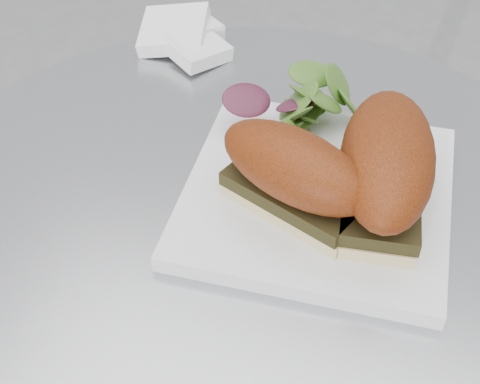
% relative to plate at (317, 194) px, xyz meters
% --- Properties ---
extents(table, '(0.70, 0.70, 0.73)m').
position_rel_plate_xyz_m(table, '(-0.05, -0.05, -0.25)').
color(table, '#A8ABAF').
rests_on(table, ground).
extents(plate, '(0.27, 0.27, 0.02)m').
position_rel_plate_xyz_m(plate, '(0.00, 0.00, 0.00)').
color(plate, white).
rests_on(plate, table).
extents(sandwich_left, '(0.16, 0.11, 0.08)m').
position_rel_plate_xyz_m(sandwich_left, '(-0.01, -0.04, 0.05)').
color(sandwich_left, '#DCBB89').
rests_on(sandwich_left, plate).
extents(sandwich_right, '(0.12, 0.19, 0.08)m').
position_rel_plate_xyz_m(sandwich_right, '(0.06, 0.01, 0.05)').
color(sandwich_right, '#DCBB89').
rests_on(sandwich_right, plate).
extents(salad, '(0.12, 0.12, 0.05)m').
position_rel_plate_xyz_m(salad, '(-0.05, 0.07, 0.03)').
color(salad, '#4E7C28').
rests_on(salad, plate).
extents(napkin, '(0.11, 0.11, 0.02)m').
position_rel_plate_xyz_m(napkin, '(-0.23, 0.19, 0.00)').
color(napkin, white).
rests_on(napkin, table).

